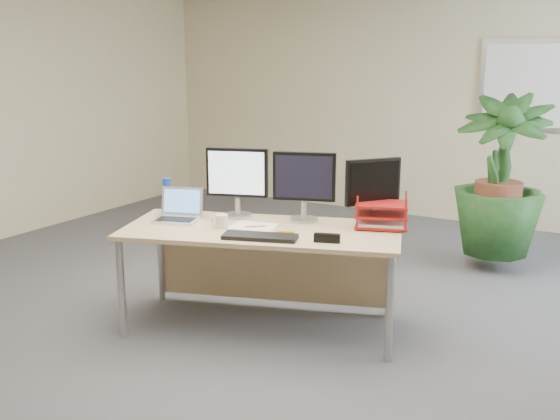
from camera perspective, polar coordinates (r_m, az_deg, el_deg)
The scene contains 17 objects.
floor at distance 4.15m, azimuth -4.16°, elevation -12.33°, with size 8.00×8.00×0.00m, color #47464B.
back_wall at distance 7.40m, azimuth 13.54°, elevation 9.62°, with size 7.00×0.04×2.70m, color beige.
whiteboard at distance 7.11m, azimuth 22.99°, elevation 10.41°, with size 1.30×0.04×0.95m.
desk at distance 4.32m, azimuth -1.39°, elevation -3.24°, with size 2.00×1.33×0.71m.
floor_plant at distance 5.70m, azimuth 19.37°, elevation 2.07°, with size 0.84×0.84×1.50m, color #133615.
monitor_left at distance 4.44m, azimuth -3.94°, elevation 2.94°, with size 0.43×0.20×0.49m.
monitor_right at distance 4.31m, azimuth 2.22°, elevation 2.57°, with size 0.43×0.20×0.48m.
monitor_dark at distance 4.29m, azimuth 8.50°, elevation 2.11°, with size 0.28×0.34×0.45m.
laptop at distance 4.46m, azimuth -9.24°, elevation -0.14°, with size 0.37×0.35×0.22m.
keyboard at distance 3.94m, azimuth -1.84°, elevation -2.45°, with size 0.47×0.16×0.03m, color black.
coffee_mug at distance 4.20m, azimuth -5.39°, elevation -1.03°, with size 0.12×0.08×0.09m.
spiral_notebook at distance 4.20m, azimuth -2.43°, elevation -1.55°, with size 0.30×0.22×0.01m, color white.
orange_pen at distance 4.17m, azimuth -2.29°, elevation -1.51°, with size 0.01×0.01×0.14m, color #CF5D17.
yellow_highlighter at distance 4.08m, azimuth 0.52°, elevation -1.96°, with size 0.01×0.01×0.11m, color yellow.
water_bottle at distance 4.64m, azimuth -10.29°, elevation 1.21°, with size 0.07×0.07×0.26m.
letter_tray at distance 4.25m, azimuth 9.27°, elevation -0.61°, with size 0.41×0.36×0.16m.
stapler at distance 3.87m, azimuth 4.32°, elevation -2.57°, with size 0.16×0.04×0.05m, color black.
Camera 1 is at (2.12, -3.08, 1.81)m, focal length 40.00 mm.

